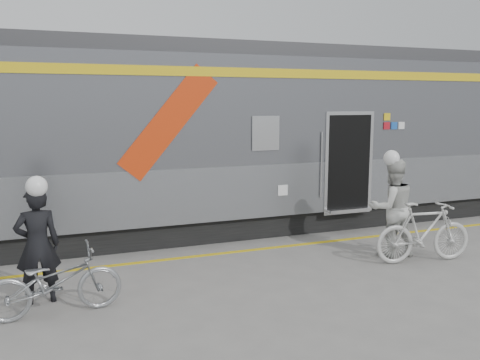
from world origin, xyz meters
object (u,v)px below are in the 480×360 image
woman (392,208)px  bicycle_left (55,282)px  man (38,245)px  bicycle_right (424,232)px

woman → bicycle_left: bearing=14.4°
bicycle_left → woman: 6.02m
man → woman: 6.18m
man → bicycle_left: bearing=106.0°
woman → bicycle_right: 0.72m
bicycle_left → woman: bearing=-88.1°
man → bicycle_right: man is taller
woman → bicycle_right: (0.30, -0.55, -0.36)m
man → bicycle_left: man is taller
man → woman: (6.17, 0.07, 0.07)m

